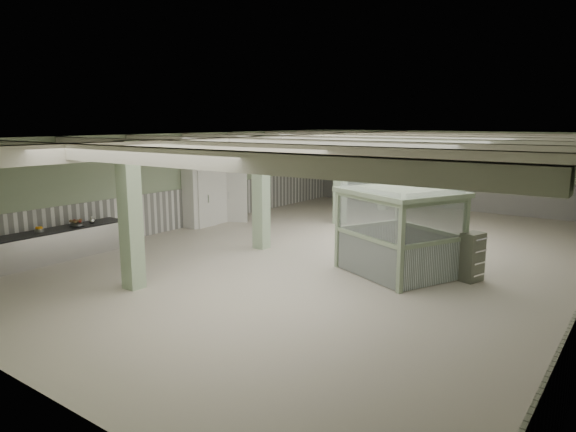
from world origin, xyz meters
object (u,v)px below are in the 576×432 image
Objects in this scene: filing_cabinet at (472,257)px; prep_counter at (42,247)px; walkin_cooler at (212,194)px; guard_booth at (400,215)px.

prep_counter is at bearing -134.55° from filing_cabinet.
walkin_cooler is (-0.08, 7.09, 0.72)m from prep_counter.
prep_counter is 1.44× the size of guard_booth.
walkin_cooler is 2.04× the size of filing_cabinet.
walkin_cooler is 0.72× the size of guard_booth.
filing_cabinet is at bearing -8.32° from walkin_cooler.
walkin_cooler is at bearing 90.68° from prep_counter.
guard_booth reaches higher than walkin_cooler.
filing_cabinet is (1.81, 0.47, -0.96)m from guard_booth.
prep_counter is 2.01× the size of walkin_cooler.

